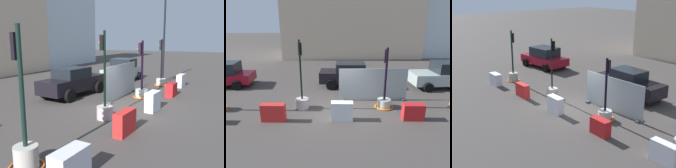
% 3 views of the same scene
% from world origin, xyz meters
% --- Properties ---
extents(ground_plane, '(120.00, 120.00, 0.00)m').
position_xyz_m(ground_plane, '(0.00, 0.00, 0.00)').
color(ground_plane, '#403B38').
extents(traffic_light_0, '(0.92, 0.92, 3.61)m').
position_xyz_m(traffic_light_0, '(-6.46, 0.23, 0.60)').
color(traffic_light_0, '#AFACA2').
rests_on(traffic_light_0, ground_plane).
extents(traffic_light_1, '(0.68, 0.68, 3.60)m').
position_xyz_m(traffic_light_1, '(-2.10, 0.31, 0.61)').
color(traffic_light_1, '#B8A7A8').
rests_on(traffic_light_1, ground_plane).
extents(traffic_light_2, '(0.99, 0.99, 3.20)m').
position_xyz_m(traffic_light_2, '(2.25, 0.28, 0.51)').
color(traffic_light_2, beige).
rests_on(traffic_light_2, ground_plane).
extents(traffic_light_3, '(0.97, 0.97, 3.31)m').
position_xyz_m(traffic_light_3, '(6.42, 0.33, 0.45)').
color(traffic_light_3, beige).
rests_on(traffic_light_3, ground_plane).
extents(construction_barrier_0, '(1.04, 0.53, 0.80)m').
position_xyz_m(construction_barrier_0, '(-6.48, -1.18, 0.40)').
color(construction_barrier_0, silver).
rests_on(construction_barrier_0, ground_plane).
extents(construction_barrier_1, '(1.11, 0.43, 0.83)m').
position_xyz_m(construction_barrier_1, '(-3.24, -1.11, 0.42)').
color(construction_barrier_1, red).
rests_on(construction_barrier_1, ground_plane).
extents(construction_barrier_2, '(1.03, 0.47, 0.89)m').
position_xyz_m(construction_barrier_2, '(-0.06, -1.10, 0.45)').
color(construction_barrier_2, white).
rests_on(construction_barrier_2, ground_plane).
extents(construction_barrier_3, '(1.00, 0.49, 0.78)m').
position_xyz_m(construction_barrier_3, '(3.27, -1.17, 0.39)').
color(construction_barrier_3, red).
rests_on(construction_barrier_3, ground_plane).
extents(construction_barrier_4, '(1.12, 0.44, 0.88)m').
position_xyz_m(construction_barrier_4, '(6.48, -1.08, 0.44)').
color(construction_barrier_4, silver).
rests_on(construction_barrier_4, ground_plane).
extents(car_black_sedan, '(4.53, 2.22, 1.66)m').
position_xyz_m(car_black_sedan, '(0.86, 4.00, 0.83)').
color(car_black_sedan, black).
rests_on(car_black_sedan, ground_plane).
extents(car_silver_hatchback, '(4.10, 2.36, 1.77)m').
position_xyz_m(car_silver_hatchback, '(7.02, 3.62, 0.84)').
color(car_silver_hatchback, '#A4B2AF').
rests_on(car_silver_hatchback, ground_plane).
extents(building_corner_block, '(14.02, 7.60, 16.33)m').
position_xyz_m(building_corner_block, '(14.14, 17.95, 8.19)').
color(building_corner_block, silver).
rests_on(building_corner_block, ground_plane).
extents(street_lamp_post, '(0.36, 0.36, 6.59)m').
position_xyz_m(street_lamp_post, '(7.91, 0.60, 4.09)').
color(street_lamp_post, black).
rests_on(street_lamp_post, ground_plane).
extents(site_fence_panel, '(3.92, 0.50, 1.89)m').
position_xyz_m(site_fence_panel, '(1.84, 1.35, 0.90)').
color(site_fence_panel, '#98A2A3').
rests_on(site_fence_panel, ground_plane).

